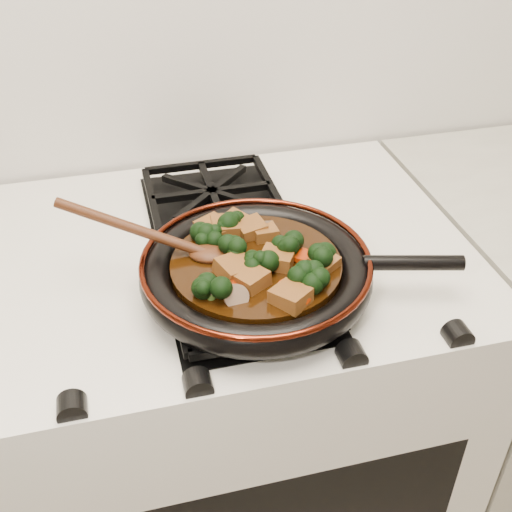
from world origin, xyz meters
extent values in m
cube|color=white|center=(0.00, 1.69, 0.45)|extent=(0.76, 0.60, 0.90)
cylinder|color=black|center=(0.01, 1.57, 0.93)|extent=(0.30, 0.30, 0.01)
torus|color=black|center=(0.01, 1.57, 0.94)|extent=(0.33, 0.33, 0.04)
torus|color=#4E170B|center=(0.01, 1.57, 0.96)|extent=(0.33, 0.33, 0.01)
cylinder|color=black|center=(0.23, 1.51, 0.96)|extent=(0.14, 0.06, 0.02)
cylinder|color=black|center=(0.01, 1.57, 0.95)|extent=(0.24, 0.24, 0.02)
cube|color=brown|center=(0.10, 1.53, 0.97)|extent=(0.05, 0.05, 0.02)
cube|color=brown|center=(-0.03, 1.64, 0.97)|extent=(0.05, 0.04, 0.02)
cube|color=brown|center=(-0.02, 1.55, 0.97)|extent=(0.06, 0.06, 0.03)
cube|color=brown|center=(-0.01, 1.65, 0.97)|extent=(0.04, 0.05, 0.03)
cube|color=brown|center=(0.00, 1.66, 0.97)|extent=(0.05, 0.05, 0.03)
cube|color=brown|center=(0.04, 1.55, 0.97)|extent=(0.06, 0.06, 0.03)
cube|color=brown|center=(-0.01, 1.52, 0.97)|extent=(0.06, 0.06, 0.03)
cube|color=brown|center=(0.02, 1.64, 0.97)|extent=(0.05, 0.05, 0.03)
cube|color=brown|center=(-0.03, 1.66, 0.97)|extent=(0.05, 0.05, 0.02)
cube|color=brown|center=(0.04, 1.62, 0.97)|extent=(0.04, 0.04, 0.02)
cube|color=brown|center=(0.03, 1.47, 0.97)|extent=(0.06, 0.06, 0.03)
cylinder|color=#A62704|center=(0.05, 1.47, 0.96)|extent=(0.03, 0.03, 0.02)
cylinder|color=#A62704|center=(0.01, 1.53, 0.96)|extent=(0.03, 0.03, 0.01)
cylinder|color=#A62704|center=(0.08, 1.56, 0.96)|extent=(0.03, 0.03, 0.01)
cylinder|color=#A62704|center=(0.04, 1.49, 0.96)|extent=(0.03, 0.03, 0.01)
cylinder|color=#A62704|center=(-0.01, 1.56, 0.96)|extent=(0.03, 0.03, 0.02)
cylinder|color=#A62704|center=(-0.03, 1.51, 0.96)|extent=(0.03, 0.03, 0.02)
cylinder|color=#7E6149|center=(-0.03, 1.64, 0.97)|extent=(0.03, 0.03, 0.03)
cylinder|color=#7E6149|center=(0.04, 1.65, 0.97)|extent=(0.04, 0.03, 0.03)
cylinder|color=#7E6149|center=(-0.06, 1.51, 0.97)|extent=(0.03, 0.03, 0.02)
cylinder|color=#7E6149|center=(-0.03, 1.49, 0.97)|extent=(0.03, 0.03, 0.03)
ellipsoid|color=#45210E|center=(-0.05, 1.59, 0.96)|extent=(0.07, 0.06, 0.02)
cylinder|color=#45210E|center=(-0.15, 1.64, 1.00)|extent=(0.02, 0.02, 0.22)
camera|label=1|loc=(-0.16, 0.87, 1.49)|focal=45.00mm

